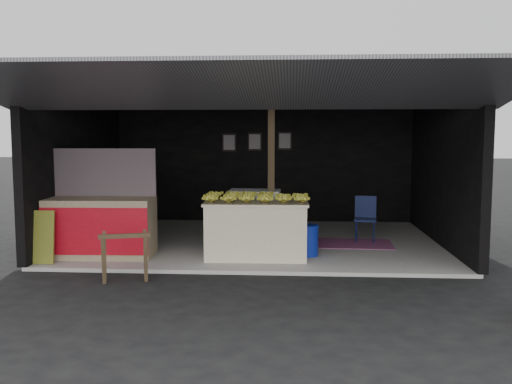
# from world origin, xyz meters

# --- Properties ---
(ground) EXTENTS (80.00, 80.00, 0.00)m
(ground) POSITION_xyz_m (0.00, 0.00, 0.00)
(ground) COLOR black
(ground) RESTS_ON ground
(concrete_slab) EXTENTS (7.00, 5.00, 0.06)m
(concrete_slab) POSITION_xyz_m (0.00, 2.50, 0.03)
(concrete_slab) COLOR gray
(concrete_slab) RESTS_ON ground
(shophouse) EXTENTS (7.40, 7.29, 3.02)m
(shophouse) POSITION_xyz_m (0.00, 2.82, 2.10)
(shophouse) COLOR black
(shophouse) RESTS_ON ground
(banana_table) EXTENTS (1.72, 1.07, 0.95)m
(banana_table) POSITION_xyz_m (0.09, 1.02, 0.53)
(banana_table) COLOR silver
(banana_table) RESTS_ON concrete_slab
(banana_pile) EXTENTS (1.60, 0.97, 0.19)m
(banana_pile) POSITION_xyz_m (0.09, 1.02, 1.10)
(banana_pile) COLOR gold
(banana_pile) RESTS_ON banana_table
(white_crate) EXTENTS (0.95, 0.67, 1.03)m
(white_crate) POSITION_xyz_m (-0.01, 2.00, 0.57)
(white_crate) COLOR white
(white_crate) RESTS_ON concrete_slab
(neighbor_stall) EXTENTS (1.78, 0.85, 1.81)m
(neighbor_stall) POSITION_xyz_m (-2.53, 0.88, 0.60)
(neighbor_stall) COLOR #998466
(neighbor_stall) RESTS_ON concrete_slab
(green_signboard) EXTENTS (0.57, 0.16, 0.85)m
(green_signboard) POSITION_xyz_m (-3.38, 0.30, 0.49)
(green_signboard) COLOR black
(green_signboard) RESTS_ON concrete_slab
(sawhorse) EXTENTS (0.78, 0.77, 0.71)m
(sawhorse) POSITION_xyz_m (-1.70, -0.53, 0.45)
(sawhorse) COLOR #483824
(sawhorse) RESTS_ON ground
(water_barrel) EXTENTS (0.34, 0.34, 0.50)m
(water_barrel) POSITION_xyz_m (0.96, 1.15, 0.31)
(water_barrel) COLOR #0E219B
(water_barrel) RESTS_ON concrete_slab
(plastic_chair) EXTENTS (0.46, 0.46, 0.86)m
(plastic_chair) POSITION_xyz_m (2.09, 2.56, 0.57)
(plastic_chair) COLOR #0A123B
(plastic_chair) RESTS_ON concrete_slab
(magenta_rug) EXTENTS (1.55, 1.07, 0.01)m
(magenta_rug) POSITION_xyz_m (1.80, 2.24, 0.07)
(magenta_rug) COLOR #761A5B
(magenta_rug) RESTS_ON concrete_slab
(picture_frames) EXTENTS (1.62, 0.04, 0.46)m
(picture_frames) POSITION_xyz_m (-0.17, 4.89, 1.93)
(picture_frames) COLOR black
(picture_frames) RESTS_ON shophouse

